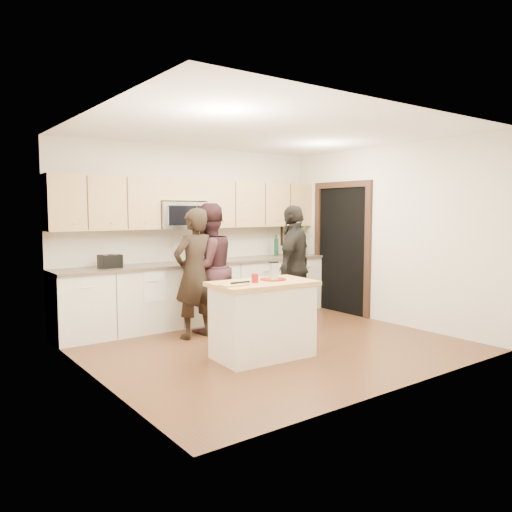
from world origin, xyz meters
TOP-DOWN VIEW (x-y plane):
  - floor at (0.00, 0.00)m, footprint 4.50×4.50m
  - room_shell at (0.00, 0.00)m, footprint 4.52×4.02m
  - back_cabinetry at (0.00, 1.69)m, footprint 4.50×0.66m
  - upper_cabinetry at (0.03, 1.83)m, footprint 4.50×0.33m
  - microwave at (-0.31, 1.80)m, footprint 0.76×0.41m
  - doorway at (2.23, 0.90)m, footprint 0.06×1.25m
  - framed_picture at (1.95, 1.98)m, footprint 0.30×0.03m
  - dish_towel at (-0.95, 1.50)m, footprint 0.34×0.60m
  - island at (-0.41, -0.38)m, footprint 1.24×0.78m
  - red_plate at (-0.23, -0.35)m, footprint 0.31×0.31m
  - box_grater at (-0.30, -0.43)m, footprint 0.10×0.06m
  - drink_glass at (-0.54, -0.40)m, footprint 0.08×0.08m
  - cutting_board at (-0.88, -0.45)m, footprint 0.28×0.21m
  - tongs at (-0.77, -0.44)m, footprint 0.24×0.05m
  - knife at (-0.74, -0.48)m, footprint 0.17×0.04m
  - toaster at (-1.47, 1.67)m, footprint 0.29×0.21m
  - bottle_cluster at (1.70, 1.70)m, footprint 0.46×0.24m
  - orchid at (2.00, 1.72)m, footprint 0.38×0.36m
  - woman_left at (-0.60, 0.89)m, footprint 0.69×0.50m
  - woman_center at (-0.28, 1.09)m, footprint 1.00×0.84m
  - woman_right at (0.88, 0.56)m, footprint 1.13×0.93m

SIDE VIEW (x-z plane):
  - floor at x=0.00m, z-range 0.00..0.00m
  - island at x=-0.41m, z-range 0.00..0.90m
  - back_cabinetry at x=0.00m, z-range 0.00..0.94m
  - dish_towel at x=-0.95m, z-range 0.56..1.04m
  - woman_left at x=-0.60m, z-range 0.00..1.75m
  - woman_right at x=0.88m, z-range 0.00..1.80m
  - red_plate at x=-0.23m, z-range 0.90..0.92m
  - cutting_board at x=-0.88m, z-range 0.90..0.92m
  - woman_center at x=-0.28m, z-range 0.00..1.82m
  - knife at x=-0.74m, z-range 0.92..0.92m
  - tongs at x=-0.77m, z-range 0.92..0.94m
  - drink_glass at x=-0.54m, z-range 0.90..1.00m
  - box_grater at x=-0.30m, z-range 0.92..1.13m
  - toaster at x=-1.47m, z-range 0.94..1.12m
  - bottle_cluster at x=1.70m, z-range 0.92..1.31m
  - doorway at x=2.23m, z-range 0.06..2.26m
  - orchid at x=2.00m, z-range 0.94..1.48m
  - framed_picture at x=1.95m, z-range 1.09..1.47m
  - microwave at x=-0.31m, z-range 1.45..1.85m
  - room_shell at x=0.00m, z-range 0.38..3.09m
  - upper_cabinetry at x=0.03m, z-range 1.47..2.22m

